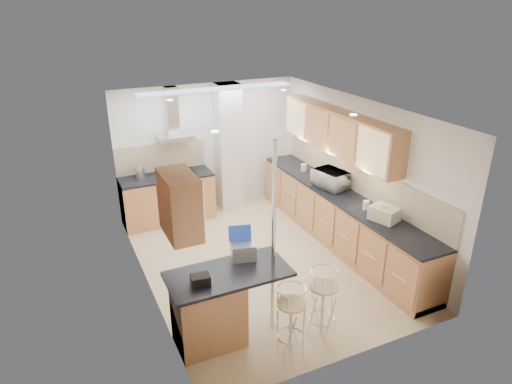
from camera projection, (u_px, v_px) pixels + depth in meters
name	position (u px, v px, depth m)	size (l,w,h in m)	color
ground	(261.00, 261.00, 7.43)	(4.80, 4.80, 0.00)	beige
room_shell	(269.00, 162.00, 7.27)	(3.64, 4.84, 2.51)	white
right_counter	(339.00, 218.00, 7.83)	(0.63, 4.40, 0.92)	#C3794E
back_counter	(168.00, 198.00, 8.63)	(1.70, 0.63, 0.92)	#C3794E
peninsula	(229.00, 305.00, 5.60)	(1.47, 0.72, 0.94)	#C3794E
microwave	(331.00, 179.00, 7.84)	(0.57, 0.38, 0.31)	silver
laptop	(243.00, 251.00, 5.67)	(0.30, 0.23, 0.21)	#93959A
bag	(200.00, 280.00, 5.17)	(0.22, 0.16, 0.12)	black
bar_stool_near	(291.00, 320.00, 5.38)	(0.36, 0.36, 0.89)	tan
bar_stool_end	(323.00, 302.00, 5.67)	(0.38, 0.38, 0.92)	tan
jar_a	(314.00, 175.00, 8.21)	(0.12, 0.12, 0.20)	beige
jar_b	(304.00, 167.00, 8.65)	(0.11, 0.11, 0.13)	beige
jar_c	(385.00, 214.00, 6.69)	(0.14, 0.14, 0.21)	#B4AD90
jar_d	(366.00, 205.00, 7.06)	(0.10, 0.10, 0.14)	silver
bread_bin	(385.00, 213.00, 6.71)	(0.31, 0.39, 0.21)	beige
kettle	(140.00, 172.00, 8.30)	(0.16, 0.16, 0.22)	silver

